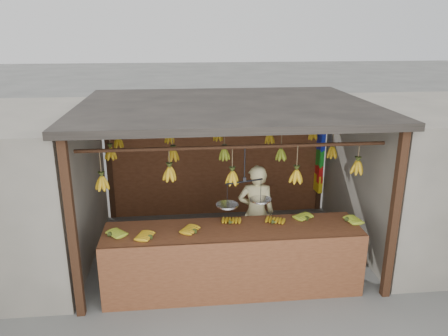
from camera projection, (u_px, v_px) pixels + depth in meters
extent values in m
plane|color=#5B5B57|center=(226.00, 249.00, 7.14)|extent=(80.00, 80.00, 0.00)
cube|color=black|center=(72.00, 232.00, 5.17)|extent=(0.10, 0.10, 2.30)
cube|color=black|center=(394.00, 217.00, 5.57)|extent=(0.10, 0.10, 2.30)
cube|color=black|center=(109.00, 159.00, 8.01)|extent=(0.10, 0.10, 2.30)
cube|color=black|center=(321.00, 153.00, 8.41)|extent=(0.10, 0.10, 2.30)
cube|color=black|center=(226.00, 106.00, 6.42)|extent=(4.30, 3.30, 0.10)
cylinder|color=black|center=(235.00, 147.00, 5.58)|extent=(4.00, 0.05, 0.05)
cylinder|color=black|center=(226.00, 130.00, 6.53)|extent=(4.00, 0.05, 0.05)
cylinder|color=black|center=(220.00, 117.00, 7.47)|extent=(4.00, 0.05, 0.05)
cube|color=brown|center=(217.00, 169.00, 8.29)|extent=(4.00, 0.06, 1.80)
cube|color=slate|center=(444.00, 175.00, 7.14)|extent=(3.00, 3.00, 2.30)
cube|color=brown|center=(233.00, 231.00, 5.83)|extent=(3.44, 0.76, 0.08)
cube|color=brown|center=(236.00, 273.00, 5.60)|extent=(3.44, 0.04, 0.90)
cube|color=black|center=(108.00, 281.00, 5.50)|extent=(0.07, 0.07, 0.82)
cube|color=black|center=(356.00, 267.00, 5.82)|extent=(0.07, 0.07, 0.82)
cube|color=black|center=(115.00, 255.00, 6.13)|extent=(0.07, 0.07, 0.82)
cube|color=black|center=(338.00, 244.00, 6.45)|extent=(0.07, 0.07, 0.82)
ellipsoid|color=#92A523|center=(111.00, 236.00, 5.56)|extent=(0.30, 0.30, 0.06)
ellipsoid|color=#B98A13|center=(151.00, 237.00, 5.53)|extent=(0.29, 0.25, 0.06)
ellipsoid|color=#B98A13|center=(196.00, 231.00, 5.69)|extent=(0.30, 0.28, 0.06)
ellipsoid|color=#B98A13|center=(231.00, 223.00, 5.92)|extent=(0.22, 0.27, 0.06)
ellipsoid|color=#B98A13|center=(274.00, 223.00, 5.93)|extent=(0.26, 0.29, 0.06)
ellipsoid|color=#92A523|center=(308.00, 219.00, 6.06)|extent=(0.28, 0.30, 0.06)
ellipsoid|color=#92A523|center=(348.00, 221.00, 5.99)|extent=(0.27, 0.22, 0.06)
ellipsoid|color=#B98A13|center=(102.00, 183.00, 5.54)|extent=(0.16, 0.16, 0.28)
ellipsoid|color=#B98A13|center=(170.00, 174.00, 5.60)|extent=(0.16, 0.16, 0.28)
ellipsoid|color=#B98A13|center=(232.00, 178.00, 5.72)|extent=(0.16, 0.16, 0.28)
ellipsoid|color=#B98A13|center=(296.00, 176.00, 5.76)|extent=(0.16, 0.16, 0.28)
ellipsoid|color=#B98A13|center=(357.00, 167.00, 5.88)|extent=(0.16, 0.16, 0.28)
ellipsoid|color=#B98A13|center=(111.00, 154.00, 6.48)|extent=(0.16, 0.16, 0.28)
ellipsoid|color=#B98A13|center=(173.00, 155.00, 6.61)|extent=(0.16, 0.16, 0.28)
ellipsoid|color=#92A523|center=(224.00, 154.00, 6.69)|extent=(0.16, 0.16, 0.28)
ellipsoid|color=#92A523|center=(281.00, 155.00, 6.73)|extent=(0.16, 0.16, 0.28)
ellipsoid|color=#B98A13|center=(332.00, 152.00, 6.82)|extent=(0.16, 0.16, 0.28)
ellipsoid|color=#B98A13|center=(118.00, 142.00, 7.45)|extent=(0.16, 0.16, 0.28)
ellipsoid|color=#B98A13|center=(170.00, 138.00, 7.45)|extent=(0.16, 0.16, 0.28)
ellipsoid|color=#B98A13|center=(218.00, 136.00, 7.62)|extent=(0.16, 0.16, 0.28)
ellipsoid|color=#B98A13|center=(270.00, 138.00, 7.64)|extent=(0.16, 0.16, 0.28)
ellipsoid|color=#B98A13|center=(313.00, 135.00, 7.73)|extent=(0.16, 0.16, 0.28)
cylinder|color=black|center=(245.00, 164.00, 5.67)|extent=(0.02, 0.02, 0.47)
cylinder|color=black|center=(244.00, 182.00, 5.74)|extent=(0.52, 0.17, 0.02)
cylinder|color=silver|center=(227.00, 205.00, 5.74)|extent=(0.29, 0.29, 0.02)
cylinder|color=silver|center=(260.00, 200.00, 5.92)|extent=(0.29, 0.29, 0.02)
imported|color=beige|center=(256.00, 213.00, 6.66)|extent=(0.60, 0.43, 1.52)
cube|color=#1426BF|center=(321.00, 141.00, 8.17)|extent=(0.08, 0.26, 0.34)
cube|color=#199926|center=(320.00, 158.00, 8.27)|extent=(0.08, 0.26, 0.34)
cube|color=red|center=(319.00, 173.00, 8.37)|extent=(0.08, 0.26, 0.34)
cube|color=yellow|center=(318.00, 183.00, 8.43)|extent=(0.08, 0.26, 0.34)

